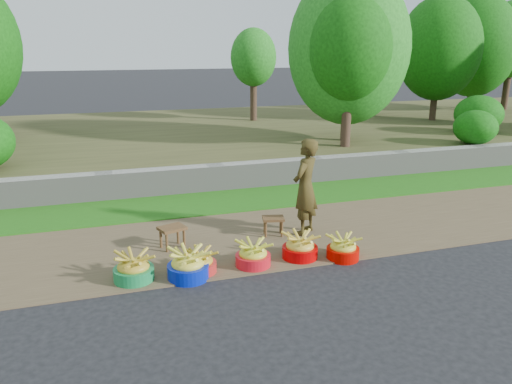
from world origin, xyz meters
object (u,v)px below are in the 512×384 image
object	(u,v)px
basin_c	(200,263)
stool_right	(273,221)
basin_b	(188,266)
basin_f	(343,249)
stool_left	(172,231)
basin_d	(253,255)
vendor_woman	(305,187)
basin_a	(134,269)
basin_e	(300,247)

from	to	relation	value
basin_c	stool_right	distance (m)	1.70
basin_b	basin_f	size ratio (longest dim) A/B	1.17
stool_left	stool_right	distance (m)	1.61
basin_f	stool_right	bearing A→B (deg)	119.98
basin_b	basin_d	size ratio (longest dim) A/B	1.11
basin_f	vendor_woman	world-z (taller)	vendor_woman
basin_f	stool_right	distance (m)	1.31
basin_a	stool_left	bearing A→B (deg)	55.26
basin_e	basin_f	xyz separation A→B (m)	(0.58, -0.19, -0.01)
basin_a	basin_d	size ratio (longest dim) A/B	1.06
basin_c	basin_e	world-z (taller)	basin_e
basin_a	basin_b	size ratio (longest dim) A/B	0.96
basin_d	stool_right	bearing A→B (deg)	56.89
stool_right	vendor_woman	bearing A→B (deg)	-6.65
basin_b	vendor_woman	world-z (taller)	vendor_woman
basin_f	stool_right	world-z (taller)	basin_f
basin_c	stool_left	world-z (taller)	stool_left
basin_c	basin_d	distance (m)	0.74
basin_e	stool_right	xyz separation A→B (m)	(-0.07, 0.94, 0.09)
basin_d	stool_right	distance (m)	1.19
basin_f	stool_left	world-z (taller)	stool_left
basin_a	basin_c	world-z (taller)	basin_a
stool_left	basin_b	bearing A→B (deg)	-87.58
basin_e	stool_right	size ratio (longest dim) A/B	1.31
basin_a	vendor_woman	world-z (taller)	vendor_woman
stool_left	basin_d	bearing A→B (deg)	-44.94
basin_b	stool_left	bearing A→B (deg)	92.42
stool_left	basin_f	bearing A→B (deg)	-25.95
basin_a	stool_right	bearing A→B (deg)	22.94
basin_a	vendor_woman	distance (m)	2.96
stool_right	basin_e	bearing A→B (deg)	-85.70
basin_d	stool_left	distance (m)	1.36
basin_a	stool_right	size ratio (longest dim) A/B	1.34
basin_a	basin_b	xyz separation A→B (m)	(0.68, -0.13, 0.01)
basin_c	basin_b	bearing A→B (deg)	-149.03
basin_c	vendor_woman	distance (m)	2.20
basin_e	basin_f	world-z (taller)	basin_e
basin_b	basin_d	distance (m)	0.92
basin_f	basin_d	bearing A→B (deg)	173.84
stool_left	stool_right	world-z (taller)	stool_left
basin_d	vendor_woman	xyz separation A→B (m)	(1.15, 0.93, 0.63)
basin_b	stool_right	bearing A→B (deg)	34.72
basin_d	vendor_woman	size ratio (longest dim) A/B	0.32
basin_a	basin_e	world-z (taller)	basin_a
basin_b	stool_right	size ratio (longest dim) A/B	1.40
basin_d	stool_right	size ratio (longest dim) A/B	1.26
basin_b	basin_f	world-z (taller)	basin_b
basin_d	basin_f	xyz separation A→B (m)	(1.30, -0.14, -0.01)
basin_e	stool_left	world-z (taller)	basin_e
basin_a	basin_d	world-z (taller)	basin_a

